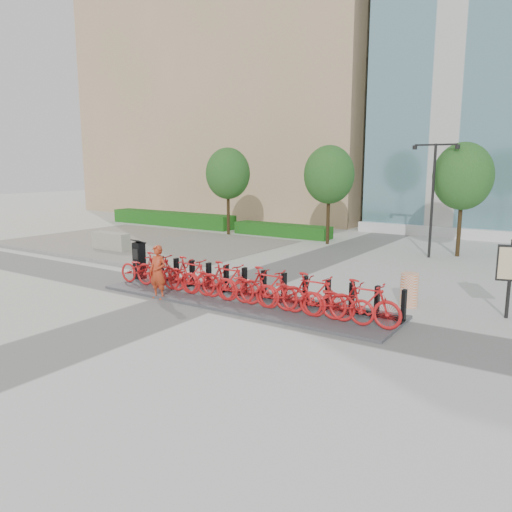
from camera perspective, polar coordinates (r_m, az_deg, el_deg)
The scene contains 29 objects.
ground at distance 15.74m, azimuth -6.09°, elevation -4.75°, with size 120.00×120.00×0.00m, color beige.
tan_building at distance 46.90m, azimuth -0.69°, elevation 23.82°, with size 26.00×16.00×30.00m, color tan.
gravel_patch at distance 27.48m, azimuth -12.80°, elevation 1.56°, with size 14.00×14.00×0.00m, color slate.
curb at distance 24.30m, azimuth -21.54°, elevation 0.13°, with size 14.00×0.25×0.15m, color gray.
hedge_a at distance 34.79m, azimuth -9.62°, elevation 4.22°, with size 10.00×1.40×0.90m, color #155A14.
hedge_b at distance 29.14m, azimuth 2.98°, elevation 2.98°, with size 6.00×1.20×0.70m, color #155A14.
tree_0 at distance 29.58m, azimuth -3.23°, elevation 9.38°, with size 2.60×2.60×5.10m.
tree_1 at distance 26.19m, azimuth 8.36°, elevation 9.17°, with size 2.60×2.60×5.10m.
tree_2 at distance 24.12m, azimuth 22.58°, elevation 8.40°, with size 2.60×2.60×5.10m.
streetlamp at distance 23.38m, azimuth 19.59°, elevation 7.43°, with size 2.00×0.20×5.00m.
dock_pad at distance 15.19m, azimuth -1.58°, elevation -5.10°, with size 9.60×2.40×0.08m, color #47474C.
dock_rail_posts at distance 15.23m, azimuth 0.74°, elevation -3.25°, with size 8.74×0.50×0.85m, color black, non-canonical shape.
bike_0 at distance 17.31m, azimuth -12.87°, elevation -1.50°, with size 0.70×2.01×1.06m, color red.
bike_1 at distance 16.79m, azimuth -11.18°, elevation -1.60°, with size 0.55×1.95×1.17m, color red.
bike_2 at distance 16.31m, azimuth -9.38°, elevation -2.10°, with size 0.70×2.01×1.06m, color red.
bike_3 at distance 15.82m, azimuth -7.48°, elevation -2.22°, with size 0.55×1.95×1.17m, color red.
bike_4 at distance 15.38m, azimuth -5.45°, elevation -2.77°, with size 0.70×2.01×1.06m, color red.
bike_5 at distance 14.93m, azimuth -3.31°, elevation -2.91°, with size 0.55×1.95×1.17m, color red.
bike_6 at distance 14.54m, azimuth -1.04°, elevation -3.50°, with size 0.70×2.01×1.06m, color red.
bike_7 at distance 14.14m, azimuth 1.36°, elevation -3.66°, with size 0.55×1.95×1.17m, color red.
bike_8 at distance 13.79m, azimuth 3.89°, elevation -4.28°, with size 0.70×2.01×1.06m, color red.
bike_9 at distance 13.44m, azimuth 6.57°, elevation -4.46°, with size 0.55×1.95×1.17m, color red.
bike_10 at distance 13.16m, azimuth 9.36°, elevation -5.12°, with size 0.70×2.01×1.06m, color red.
bike_11 at distance 12.88m, azimuth 12.29°, elevation -5.30°, with size 0.55×1.95×1.17m, color red.
kiosk at distance 18.25m, azimuth -13.21°, elevation -0.42°, with size 0.46×0.39×1.43m.
worker_red at distance 15.66m, azimuth -11.16°, elevation -1.82°, with size 0.61×0.40×1.68m, color #B7381A.
construction_barrel at distance 15.26m, azimuth 17.10°, elevation -3.72°, with size 0.52×0.52×1.00m, color orange.
jersey_barrier at distance 25.45m, azimuth -16.25°, elevation 1.65°, with size 2.15×0.59×0.83m, color #A3A294.
map_sign at distance 14.92m, azimuth 27.10°, elevation -1.08°, with size 0.70×0.30×2.15m.
Camera 1 is at (9.78, -11.63, 4.09)m, focal length 35.00 mm.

